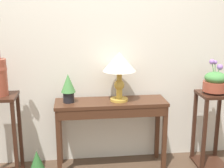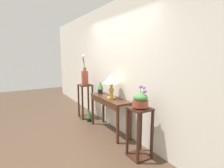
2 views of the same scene
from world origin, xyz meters
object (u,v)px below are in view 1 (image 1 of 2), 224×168
at_px(pedestal_stand_right, 211,129).
at_px(potted_plant_floor, 37,163).
at_px(table_lamp, 119,65).
at_px(potted_plant_on_console, 68,87).
at_px(pedestal_stand_left, 4,138).
at_px(console_table, 111,112).
at_px(planter_bowl_wide_right, 215,82).

bearing_deg(pedestal_stand_right, potted_plant_floor, -178.07).
height_order(table_lamp, pedestal_stand_right, table_lamp).
relative_size(potted_plant_on_console, pedestal_stand_right, 0.36).
distance_m(pedestal_stand_left, pedestal_stand_right, 2.22).
xyz_separation_m(console_table, potted_plant_on_console, (-0.44, 0.03, 0.29)).
relative_size(console_table, potted_plant_floor, 3.87).
bearing_deg(table_lamp, console_table, -165.98).
bearing_deg(table_lamp, potted_plant_on_console, 179.04).
distance_m(potted_plant_on_console, planter_bowl_wide_right, 1.56).
xyz_separation_m(table_lamp, pedestal_stand_left, (-1.20, -0.10, -0.70)).
height_order(pedestal_stand_right, potted_plant_floor, pedestal_stand_right).
bearing_deg(potted_plant_on_console, console_table, -3.98).
bearing_deg(planter_bowl_wide_right, pedestal_stand_left, -179.47).
bearing_deg(potted_plant_floor, pedestal_stand_left, 172.07).
relative_size(console_table, planter_bowl_wide_right, 3.27).
distance_m(pedestal_stand_right, planter_bowl_wide_right, 0.55).
bearing_deg(pedestal_stand_right, pedestal_stand_left, -179.51).
bearing_deg(planter_bowl_wide_right, potted_plant_floor, -178.03).
xyz_separation_m(table_lamp, potted_plant_floor, (-0.88, -0.14, -0.99)).
height_order(potted_plant_on_console, potted_plant_floor, potted_plant_on_console).
bearing_deg(potted_plant_floor, table_lamp, 9.21).
bearing_deg(console_table, pedestal_stand_left, -176.13).
bearing_deg(table_lamp, pedestal_stand_left, -175.37).
relative_size(pedestal_stand_right, planter_bowl_wide_right, 2.32).
relative_size(potted_plant_on_console, potted_plant_floor, 0.99).
xyz_separation_m(potted_plant_on_console, potted_plant_floor, (-0.34, -0.15, -0.77)).
xyz_separation_m(console_table, planter_bowl_wide_right, (1.11, -0.05, 0.32)).
distance_m(console_table, planter_bowl_wide_right, 1.16).
distance_m(pedestal_stand_left, planter_bowl_wide_right, 2.28).
height_order(pedestal_stand_left, pedestal_stand_right, pedestal_stand_left).
distance_m(console_table, potted_plant_on_console, 0.53).
xyz_separation_m(pedestal_stand_left, pedestal_stand_right, (2.22, 0.02, -0.03)).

